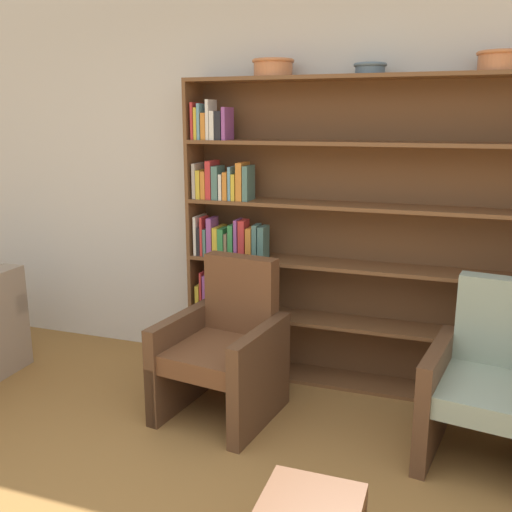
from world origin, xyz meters
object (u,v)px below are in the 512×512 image
Objects in this scene: bowl_sage at (273,67)px; bowl_copper at (370,68)px; bookshelf at (334,240)px; armchair_leather at (225,350)px; armchair_cushioned at (492,387)px; bowl_terracotta at (500,60)px.

bowl_sage reaches higher than bowl_copper.
bookshelf is 1.04m from armchair_leather.
bowl_copper is at bearing -130.26° from armchair_leather.
armchair_cushioned is at bearing -24.08° from bowl_sage.
bowl_copper is at bearing -28.92° from armchair_cushioned.
bowl_copper is (0.19, -0.02, 1.10)m from bookshelf.
bowl_copper is at bearing -6.65° from bookshelf.
armchair_leather is (-0.53, -0.67, -0.60)m from bookshelf.
bowl_copper is 0.74m from bowl_terracotta.
bowl_copper is 1.99m from armchair_cushioned.
bowl_terracotta is at bearing -73.45° from armchair_cushioned.
bowl_sage is at bearing -14.73° from armchair_cushioned.
bookshelf is at bearing -24.14° from armchair_cushioned.
armchair_cushioned is (1.44, -0.65, -1.72)m from bowl_sage.
bookshelf is 1.46m from bowl_terracotta.
armchair_cushioned is (1.54, -0.00, 0.00)m from armchair_leather.
bowl_sage reaches higher than armchair_leather.
bowl_copper reaches higher than armchair_leather.
bowl_copper is (0.63, 0.00, -0.02)m from bowl_sage.
bookshelf is 12.18× the size of bowl_copper.
bowl_sage is at bearing -90.70° from armchair_leather.
bowl_terracotta is at bearing -148.09° from armchair_leather.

